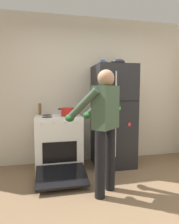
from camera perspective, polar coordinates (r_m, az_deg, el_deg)
name	(u,v)px	position (r m, az deg, el deg)	size (l,w,h in m)	color
ground	(125,220)	(2.37, 10.25, -28.26)	(8.00, 8.00, 0.00)	brown
kitchen_wall_back	(87,91)	(3.84, -0.82, 6.16)	(6.00, 0.10, 2.70)	beige
refrigerator	(113,116)	(3.60, 6.76, -1.11)	(0.68, 0.72, 1.79)	black
stove_range	(59,143)	(3.47, -8.87, -8.84)	(0.76, 1.22, 0.93)	white
person_cook	(103,121)	(2.55, 3.87, -2.48)	(0.69, 0.73, 1.60)	black
red_pot	(68,112)	(3.36, -6.25, 0.10)	(0.32, 0.22, 0.14)	red
coffee_mug	(103,63)	(3.61, 3.93, 13.93)	(0.11, 0.08, 0.10)	#2D6093
pepper_mill	(40,109)	(3.59, -14.03, 0.82)	(0.05, 0.05, 0.20)	brown
mixing_bowl	(118,62)	(3.64, 8.16, 13.93)	(0.25, 0.25, 0.11)	black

